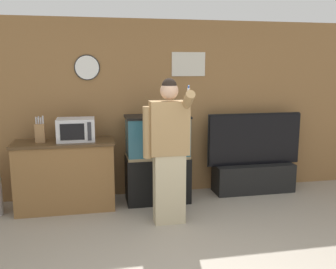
# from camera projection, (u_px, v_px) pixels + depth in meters

# --- Properties ---
(wall_back_paneled) EXTENTS (10.00, 0.08, 2.60)m
(wall_back_paneled) POSITION_uv_depth(u_px,v_px,m) (161.00, 108.00, 5.64)
(wall_back_paneled) COLOR olive
(wall_back_paneled) RESTS_ON ground_plane
(counter_island) EXTENTS (1.33, 0.55, 0.94)m
(counter_island) POSITION_uv_depth(u_px,v_px,m) (65.00, 175.00, 5.07)
(counter_island) COLOR brown
(counter_island) RESTS_ON ground_plane
(microwave) EXTENTS (0.49, 0.36, 0.30)m
(microwave) POSITION_uv_depth(u_px,v_px,m) (76.00, 130.00, 5.01)
(microwave) COLOR silver
(microwave) RESTS_ON counter_island
(knife_block) EXTENTS (0.12, 0.10, 0.35)m
(knife_block) POSITION_uv_depth(u_px,v_px,m) (40.00, 132.00, 4.91)
(knife_block) COLOR olive
(knife_block) RESTS_ON counter_island
(aquarium_on_stand) EXTENTS (0.90, 0.48, 1.25)m
(aquarium_on_stand) POSITION_uv_depth(u_px,v_px,m) (157.00, 159.00, 5.34)
(aquarium_on_stand) COLOR black
(aquarium_on_stand) RESTS_ON ground_plane
(tv_on_stand) EXTENTS (1.49, 0.40, 1.23)m
(tv_on_stand) POSITION_uv_depth(u_px,v_px,m) (254.00, 169.00, 5.80)
(tv_on_stand) COLOR black
(tv_on_stand) RESTS_ON ground_plane
(person_standing) EXTENTS (0.56, 0.43, 1.79)m
(person_standing) POSITION_uv_depth(u_px,v_px,m) (168.00, 149.00, 4.54)
(person_standing) COLOR #BCAD89
(person_standing) RESTS_ON ground_plane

